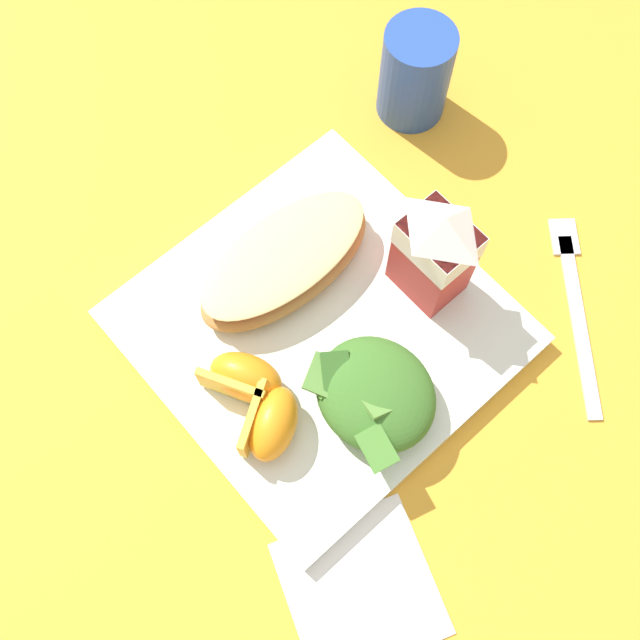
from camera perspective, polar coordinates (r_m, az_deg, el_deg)
ground at (r=0.64m, az=0.00°, el=-0.85°), size 3.00×3.00×0.00m
white_plate at (r=0.63m, az=0.00°, el=-0.60°), size 0.28×0.28×0.02m
cheesy_pizza_bread at (r=0.63m, az=-2.73°, el=4.56°), size 0.08×0.17×0.04m
green_salad_pile at (r=0.58m, az=4.27°, el=-5.71°), size 0.11×0.09×0.04m
milk_carton at (r=0.59m, az=8.92°, el=5.38°), size 0.06×0.04×0.11m
orange_wedge_front at (r=0.59m, az=-6.03°, el=-4.31°), size 0.07×0.06×0.04m
orange_wedge_middle at (r=0.58m, az=-3.81°, el=-7.95°), size 0.06×0.07×0.04m
paper_napkin at (r=0.60m, az=3.10°, el=-19.98°), size 0.14×0.14×0.00m
metal_fork at (r=0.68m, az=19.09°, el=1.72°), size 0.16×0.13×0.01m
drinking_blue_cup at (r=0.72m, az=7.37°, el=18.35°), size 0.07×0.07×0.09m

